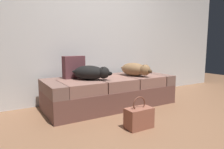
# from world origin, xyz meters

# --- Properties ---
(ground_plane) EXTENTS (10.00, 10.00, 0.00)m
(ground_plane) POSITION_xyz_m (0.00, 0.00, 0.00)
(ground_plane) COLOR brown
(back_wall) EXTENTS (6.40, 0.10, 2.80)m
(back_wall) POSITION_xyz_m (0.00, 1.69, 1.40)
(back_wall) COLOR silver
(back_wall) RESTS_ON ground
(couch) EXTENTS (2.04, 0.84, 0.46)m
(couch) POSITION_xyz_m (0.00, 1.11, 0.23)
(couch) COLOR brown
(couch) RESTS_ON ground
(dog_dark) EXTENTS (0.53, 0.51, 0.21)m
(dog_dark) POSITION_xyz_m (-0.36, 1.03, 0.57)
(dog_dark) COLOR black
(dog_dark) RESTS_ON couch
(dog_tan) EXTENTS (0.38, 0.62, 0.22)m
(dog_tan) POSITION_xyz_m (0.43, 1.02, 0.57)
(dog_tan) COLOR olive
(dog_tan) RESTS_ON couch
(tv_remote) EXTENTS (0.09, 0.16, 0.02)m
(tv_remote) POSITION_xyz_m (0.91, 1.22, 0.47)
(tv_remote) COLOR black
(tv_remote) RESTS_ON couch
(throw_pillow) EXTENTS (0.35, 0.17, 0.34)m
(throw_pillow) POSITION_xyz_m (-0.52, 1.33, 0.63)
(throw_pillow) COLOR brown
(throw_pillow) RESTS_ON couch
(handbag) EXTENTS (0.32, 0.18, 0.38)m
(handbag) POSITION_xyz_m (-0.17, 0.15, 0.13)
(handbag) COLOR #945440
(handbag) RESTS_ON ground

